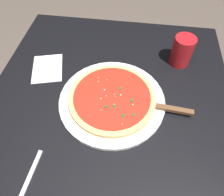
# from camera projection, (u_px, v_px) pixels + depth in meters

# --- Properties ---
(ground_plane) EXTENTS (5.00, 5.00, 0.00)m
(ground_plane) POSITION_uv_depth(u_px,v_px,m) (110.00, 172.00, 1.35)
(ground_plane) COLOR brown
(restaurant_table) EXTENTS (1.01, 0.88, 0.77)m
(restaurant_table) POSITION_uv_depth(u_px,v_px,m) (109.00, 125.00, 0.84)
(restaurant_table) COLOR black
(restaurant_table) RESTS_ON ground_plane
(serving_plate) EXTENTS (0.37, 0.37, 0.01)m
(serving_plate) POSITION_uv_depth(u_px,v_px,m) (112.00, 100.00, 0.73)
(serving_plate) COLOR white
(serving_plate) RESTS_ON restaurant_table
(pizza) EXTENTS (0.30, 0.30, 0.02)m
(pizza) POSITION_uv_depth(u_px,v_px,m) (112.00, 98.00, 0.72)
(pizza) COLOR #DBB26B
(pizza) RESTS_ON serving_plate
(pizza_server) EXTENTS (0.08, 0.22, 0.01)m
(pizza_server) POSITION_uv_depth(u_px,v_px,m) (161.00, 107.00, 0.70)
(pizza_server) COLOR silver
(pizza_server) RESTS_ON serving_plate
(cup_tall_drink) EXTENTS (0.08, 0.08, 0.12)m
(cup_tall_drink) POSITION_uv_depth(u_px,v_px,m) (182.00, 51.00, 0.81)
(cup_tall_drink) COLOR #B2191E
(cup_tall_drink) RESTS_ON restaurant_table
(napkin_folded_right) EXTENTS (0.18, 0.15, 0.00)m
(napkin_folded_right) POSITION_uv_depth(u_px,v_px,m) (47.00, 68.00, 0.83)
(napkin_folded_right) COLOR white
(napkin_folded_right) RESTS_ON restaurant_table
(fork) EXTENTS (0.19, 0.03, 0.00)m
(fork) POSITION_uv_depth(u_px,v_px,m) (25.00, 187.00, 0.57)
(fork) COLOR silver
(fork) RESTS_ON restaurant_table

